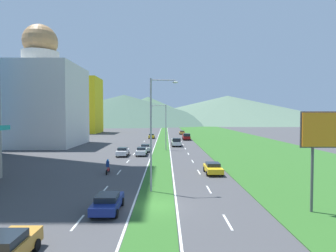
{
  "coord_description": "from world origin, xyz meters",
  "views": [
    {
      "loc": [
        0.89,
        -22.05,
        7.3
      ],
      "look_at": [
        1.31,
        33.07,
        5.13
      ],
      "focal_mm": 29.85,
      "sensor_mm": 36.0,
      "label": 1
    }
  ],
  "objects": [
    {
      "name": "ground_plane",
      "position": [
        0.0,
        0.0,
        0.0
      ],
      "size": [
        600.0,
        600.0,
        0.0
      ],
      "primitive_type": "plane",
      "color": "#424244"
    },
    {
      "name": "grass_median",
      "position": [
        0.0,
        60.0,
        0.03
      ],
      "size": [
        3.2,
        240.0,
        0.06
      ],
      "primitive_type": "cube",
      "color": "#2D6023",
      "rests_on": "ground_plane"
    },
    {
      "name": "grass_verge_right",
      "position": [
        20.6,
        60.0,
        0.03
      ],
      "size": [
        24.0,
        240.0,
        0.06
      ],
      "primitive_type": "cube",
      "color": "#2D6023",
      "rests_on": "ground_plane"
    },
    {
      "name": "lane_dash_left_2",
      "position": [
        -5.1,
        -3.34,
        0.01
      ],
      "size": [
        0.16,
        2.8,
        0.01
      ],
      "primitive_type": "cube",
      "color": "silver",
      "rests_on": "ground_plane"
    },
    {
      "name": "lane_dash_left_3",
      "position": [
        -5.1,
        4.99,
        0.01
      ],
      "size": [
        0.16,
        2.8,
        0.01
      ],
      "primitive_type": "cube",
      "color": "silver",
      "rests_on": "ground_plane"
    },
    {
      "name": "lane_dash_left_4",
      "position": [
        -5.1,
        13.32,
        0.01
      ],
      "size": [
        0.16,
        2.8,
        0.01
      ],
      "primitive_type": "cube",
      "color": "silver",
      "rests_on": "ground_plane"
    },
    {
      "name": "lane_dash_left_5",
      "position": [
        -5.1,
        21.65,
        0.01
      ],
      "size": [
        0.16,
        2.8,
        0.01
      ],
      "primitive_type": "cube",
      "color": "silver",
      "rests_on": "ground_plane"
    },
    {
      "name": "lane_dash_left_6",
      "position": [
        -5.1,
        29.98,
        0.01
      ],
      "size": [
        0.16,
        2.8,
        0.01
      ],
      "primitive_type": "cube",
      "color": "silver",
      "rests_on": "ground_plane"
    },
    {
      "name": "lane_dash_left_7",
      "position": [
        -5.1,
        38.31,
        0.01
      ],
      "size": [
        0.16,
        2.8,
        0.01
      ],
      "primitive_type": "cube",
      "color": "silver",
      "rests_on": "ground_plane"
    },
    {
      "name": "lane_dash_left_8",
      "position": [
        -5.1,
        46.64,
        0.01
      ],
      "size": [
        0.16,
        2.8,
        0.01
      ],
      "primitive_type": "cube",
      "color": "silver",
      "rests_on": "ground_plane"
    },
    {
      "name": "lane_dash_left_9",
      "position": [
        -5.1,
        54.96,
        0.01
      ],
      "size": [
        0.16,
        2.8,
        0.01
      ],
      "primitive_type": "cube",
      "color": "silver",
      "rests_on": "ground_plane"
    },
    {
      "name": "lane_dash_right_2",
      "position": [
        5.1,
        -3.34,
        0.01
      ],
      "size": [
        0.16,
        2.8,
        0.01
      ],
      "primitive_type": "cube",
      "color": "silver",
      "rests_on": "ground_plane"
    },
    {
      "name": "lane_dash_right_3",
      "position": [
        5.1,
        4.99,
        0.01
      ],
      "size": [
        0.16,
        2.8,
        0.01
      ],
      "primitive_type": "cube",
      "color": "silver",
      "rests_on": "ground_plane"
    },
    {
      "name": "lane_dash_right_4",
      "position": [
        5.1,
        13.32,
        0.01
      ],
      "size": [
        0.16,
        2.8,
        0.01
      ],
      "primitive_type": "cube",
      "color": "silver",
      "rests_on": "ground_plane"
    },
    {
      "name": "lane_dash_right_5",
      "position": [
        5.1,
        21.65,
        0.01
      ],
      "size": [
        0.16,
        2.8,
        0.01
      ],
      "primitive_type": "cube",
      "color": "silver",
      "rests_on": "ground_plane"
    },
    {
      "name": "lane_dash_right_6",
      "position": [
        5.1,
        29.98,
        0.01
      ],
      "size": [
        0.16,
        2.8,
        0.01
      ],
      "primitive_type": "cube",
      "color": "silver",
      "rests_on": "ground_plane"
    },
    {
      "name": "lane_dash_right_7",
      "position": [
        5.1,
        38.31,
        0.01
      ],
      "size": [
        0.16,
        2.8,
        0.01
      ],
      "primitive_type": "cube",
      "color": "silver",
      "rests_on": "ground_plane"
    },
    {
      "name": "lane_dash_right_8",
      "position": [
        5.1,
        46.64,
        0.01
      ],
      "size": [
        0.16,
        2.8,
        0.01
      ],
      "primitive_type": "cube",
      "color": "silver",
      "rests_on": "ground_plane"
    },
    {
      "name": "lane_dash_right_9",
      "position": [
        5.1,
        54.96,
        0.01
      ],
      "size": [
        0.16,
        2.8,
        0.01
      ],
      "primitive_type": "cube",
      "color": "silver",
      "rests_on": "ground_plane"
    },
    {
      "name": "edge_line_median_left",
      "position": [
        -1.75,
        60.0,
        0.01
      ],
      "size": [
        0.16,
        240.0,
        0.01
      ],
      "primitive_type": "cube",
      "color": "silver",
      "rests_on": "ground_plane"
    },
    {
      "name": "edge_line_median_right",
      "position": [
        1.75,
        60.0,
        0.01
      ],
      "size": [
        0.16,
        240.0,
        0.01
      ],
      "primitive_type": "cube",
      "color": "silver",
      "rests_on": "ground_plane"
    },
    {
      "name": "domed_building",
      "position": [
        -28.92,
        45.07,
        11.06
      ],
      "size": [
        17.88,
        17.88,
        28.71
      ],
      "color": "silver",
      "rests_on": "ground_plane"
    },
    {
      "name": "midrise_colored",
      "position": [
        -33.16,
        91.96,
        11.2
      ],
      "size": [
        13.9,
        13.9,
        22.4
      ],
      "primitive_type": "cube",
      "color": "yellow",
      "rests_on": "ground_plane"
    },
    {
      "name": "hill_far_left",
      "position": [
        -35.72,
        222.35,
        12.46
      ],
      "size": [
        185.59,
        185.59,
        24.93
      ],
      "primitive_type": "cone",
      "color": "#3D5647",
      "rests_on": "ground_plane"
    },
    {
      "name": "hill_far_center",
      "position": [
        -18.9,
        286.38,
        13.7
      ],
      "size": [
        128.75,
        128.75,
        27.4
      ],
      "primitive_type": "cone",
      "color": "#47664C",
      "rests_on": "ground_plane"
    },
    {
      "name": "hill_far_right",
      "position": [
        63.32,
        260.65,
        13.38
      ],
      "size": [
        230.29,
        230.29,
        26.77
      ],
      "primitive_type": "cone",
      "color": "#516B56",
      "rests_on": "ground_plane"
    },
    {
      "name": "street_lamp_near",
      "position": [
        -0.28,
        4.22,
        6.06
      ],
      "size": [
        2.67,
        0.43,
        10.74
      ],
      "color": "#99999E",
      "rests_on": "ground_plane"
    },
    {
      "name": "street_lamp_mid",
      "position": [
        0.51,
        36.07,
        5.46
      ],
      "size": [
        3.35,
        0.28,
        9.43
      ],
      "color": "#99999E",
      "rests_on": "ground_plane"
    },
    {
      "name": "car_0",
      "position": [
        -6.95,
        -8.6,
        0.78
      ],
      "size": [
        1.97,
        4.17,
        1.5
      ],
      "rotation": [
        0.0,
        0.0,
        1.57
      ],
      "color": "#C6842D",
      "rests_on": "ground_plane"
    },
    {
      "name": "car_1",
      "position": [
        -3.58,
        64.69,
        0.74
      ],
      "size": [
        1.87,
        4.13,
        1.42
      ],
      "rotation": [
        0.0,
        0.0,
        1.57
      ],
      "color": "yellow",
      "rests_on": "ground_plane"
    },
    {
      "name": "car_2",
      "position": [
        -3.16,
        33.21,
        0.78
      ],
      "size": [
        2.01,
        4.05,
        1.52
      ],
      "rotation": [
        0.0,
        0.0,
        1.57
      ],
      "color": "#B2B2B7",
      "rests_on": "ground_plane"
    },
    {
      "name": "car_3",
      "position": [
        -6.8,
        27.37,
        0.79
      ],
      "size": [
        1.96,
        4.37,
        1.54
      ],
      "rotation": [
        0.0,
        0.0,
        1.57
      ],
      "color": "silver",
      "rests_on": "ground_plane"
    },
    {
      "name": "car_4",
      "position": [
        6.99,
        82.8,
        0.73
      ],
      "size": [
        2.04,
        4.38,
        1.4
      ],
      "rotation": [
        0.0,
        0.0,
        -1.57
      ],
      "color": "#C6842D",
      "rests_on": "ground_plane"
    },
    {
      "name": "car_5",
      "position": [
        -3.52,
        -1.18,
        0.71
      ],
      "size": [
        1.99,
        4.33,
        1.36
      ],
      "rotation": [
        0.0,
        0.0,
        1.57
      ],
      "color": "navy",
      "rests_on": "ground_plane"
    },
    {
      "name": "car_6",
      "position": [
        -3.51,
        28.17,
        0.77
      ],
      "size": [
        1.87,
        4.5,
        1.49
      ],
      "rotation": [
        0.0,
        0.0,
        1.57
      ],
      "color": "silver",
      "rests_on": "ground_plane"
    },
    {
      "name": "car_7",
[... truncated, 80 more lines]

